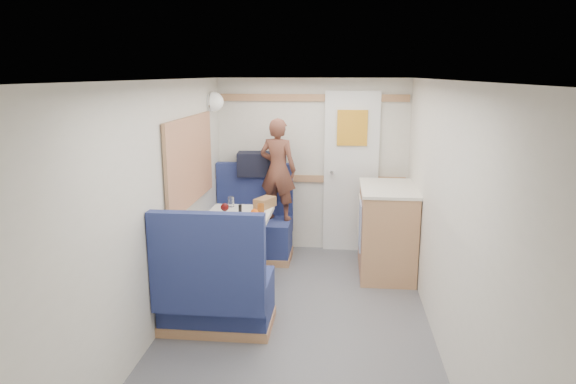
# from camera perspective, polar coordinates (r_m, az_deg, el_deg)

# --- Properties ---
(floor) EXTENTS (4.50, 4.50, 0.00)m
(floor) POSITION_cam_1_polar(r_m,az_deg,el_deg) (4.18, 0.68, -16.30)
(floor) COLOR #515156
(floor) RESTS_ON ground
(ceiling) EXTENTS (4.50, 4.50, 0.00)m
(ceiling) POSITION_cam_1_polar(r_m,az_deg,el_deg) (3.64, 0.76, 12.31)
(ceiling) COLOR silver
(ceiling) RESTS_ON wall_back
(wall_back) EXTENTS (2.20, 0.02, 2.00)m
(wall_back) POSITION_cam_1_polar(r_m,az_deg,el_deg) (5.98, 2.70, 2.94)
(wall_back) COLOR silver
(wall_back) RESTS_ON floor
(wall_left) EXTENTS (0.02, 4.50, 2.00)m
(wall_left) POSITION_cam_1_polar(r_m,az_deg,el_deg) (4.04, -15.05, -2.44)
(wall_left) COLOR silver
(wall_left) RESTS_ON floor
(wall_right) EXTENTS (0.02, 4.50, 2.00)m
(wall_right) POSITION_cam_1_polar(r_m,az_deg,el_deg) (3.85, 17.27, -3.33)
(wall_right) COLOR silver
(wall_right) RESTS_ON floor
(oak_trim_low) EXTENTS (2.15, 0.02, 0.08)m
(oak_trim_low) POSITION_cam_1_polar(r_m,az_deg,el_deg) (5.99, 2.67, 1.49)
(oak_trim_low) COLOR #A56A4A
(oak_trim_low) RESTS_ON wall_back
(oak_trim_high) EXTENTS (2.15, 0.02, 0.08)m
(oak_trim_high) POSITION_cam_1_polar(r_m,az_deg,el_deg) (5.87, 2.77, 10.42)
(oak_trim_high) COLOR #A56A4A
(oak_trim_high) RESTS_ON wall_back
(side_window) EXTENTS (0.04, 1.30, 0.72)m
(side_window) POSITION_cam_1_polar(r_m,az_deg,el_deg) (4.90, -10.87, 3.45)
(side_window) COLOR gray
(side_window) RESTS_ON wall_left
(rear_door) EXTENTS (0.62, 0.12, 1.86)m
(rear_door) POSITION_cam_1_polar(r_m,az_deg,el_deg) (5.94, 7.01, 2.52)
(rear_door) COLOR white
(rear_door) RESTS_ON wall_back
(dinette_table) EXTENTS (0.62, 0.92, 0.72)m
(dinette_table) POSITION_cam_1_polar(r_m,az_deg,el_deg) (4.95, -5.75, -4.41)
(dinette_table) COLOR white
(dinette_table) RESTS_ON floor
(bench_far) EXTENTS (0.90, 0.59, 1.05)m
(bench_far) POSITION_cam_1_polar(r_m,az_deg,el_deg) (5.84, -3.99, -4.38)
(bench_far) COLOR navy
(bench_far) RESTS_ON floor
(bench_near) EXTENTS (0.90, 0.59, 1.05)m
(bench_near) POSITION_cam_1_polar(r_m,az_deg,el_deg) (4.26, -8.05, -11.29)
(bench_near) COLOR navy
(bench_near) RESTS_ON floor
(ledge) EXTENTS (0.90, 0.14, 0.04)m
(ledge) POSITION_cam_1_polar(r_m,az_deg,el_deg) (5.94, -3.65, 1.69)
(ledge) COLOR #A56A4A
(ledge) RESTS_ON bench_far
(dome_light) EXTENTS (0.20, 0.20, 0.20)m
(dome_light) POSITION_cam_1_polar(r_m,az_deg,el_deg) (5.65, -8.20, 9.90)
(dome_light) COLOR white
(dome_light) RESTS_ON wall_left
(galley_counter) EXTENTS (0.57, 0.92, 0.92)m
(galley_counter) POSITION_cam_1_polar(r_m,az_deg,el_deg) (5.43, 10.87, -4.11)
(galley_counter) COLOR #A56A4A
(galley_counter) RESTS_ON floor
(person) EXTENTS (0.47, 0.36, 1.13)m
(person) POSITION_cam_1_polar(r_m,az_deg,el_deg) (5.64, -1.13, 2.51)
(person) COLOR brown
(person) RESTS_ON bench_far
(duffel_bag) EXTENTS (0.58, 0.32, 0.27)m
(duffel_bag) POSITION_cam_1_polar(r_m,az_deg,el_deg) (5.90, -2.90, 3.14)
(duffel_bag) COLOR black
(duffel_bag) RESTS_ON ledge
(tray) EXTENTS (0.38, 0.44, 0.02)m
(tray) POSITION_cam_1_polar(r_m,az_deg,el_deg) (4.56, -5.96, -3.82)
(tray) COLOR silver
(tray) RESTS_ON dinette_table
(orange_fruit) EXTENTS (0.07, 0.07, 0.07)m
(orange_fruit) POSITION_cam_1_polar(r_m,az_deg,el_deg) (4.81, -3.74, -2.32)
(orange_fruit) COLOR orange
(orange_fruit) RESTS_ON tray
(cheese_block) EXTENTS (0.11, 0.09, 0.04)m
(cheese_block) POSITION_cam_1_polar(r_m,az_deg,el_deg) (4.72, -4.61, -2.89)
(cheese_block) COLOR #D8C47D
(cheese_block) RESTS_ON tray
(wine_glass) EXTENTS (0.08, 0.08, 0.17)m
(wine_glass) POSITION_cam_1_polar(r_m,az_deg,el_deg) (4.74, -7.05, -1.77)
(wine_glass) COLOR white
(wine_glass) RESTS_ON dinette_table
(tumbler_left) EXTENTS (0.06, 0.06, 0.10)m
(tumbler_left) POSITION_cam_1_polar(r_m,az_deg,el_deg) (4.67, -8.14, -2.95)
(tumbler_left) COLOR white
(tumbler_left) RESTS_ON dinette_table
(tumbler_mid) EXTENTS (0.06, 0.06, 0.10)m
(tumbler_mid) POSITION_cam_1_polar(r_m,az_deg,el_deg) (5.26, -6.34, -1.09)
(tumbler_mid) COLOR silver
(tumbler_mid) RESTS_ON dinette_table
(beer_glass) EXTENTS (0.07, 0.07, 0.11)m
(beer_glass) POSITION_cam_1_polar(r_m,az_deg,el_deg) (4.94, -3.05, -1.92)
(beer_glass) COLOR brown
(beer_glass) RESTS_ON dinette_table
(pepper_grinder) EXTENTS (0.03, 0.03, 0.09)m
(pepper_grinder) POSITION_cam_1_polar(r_m,az_deg,el_deg) (4.98, -5.34, -1.92)
(pepper_grinder) COLOR black
(pepper_grinder) RESTS_ON dinette_table
(bread_loaf) EXTENTS (0.22, 0.27, 0.10)m
(bread_loaf) POSITION_cam_1_polar(r_m,az_deg,el_deg) (5.20, -2.58, -1.18)
(bread_loaf) COLOR brown
(bread_loaf) RESTS_ON dinette_table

